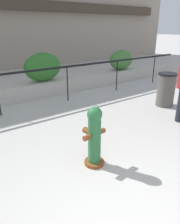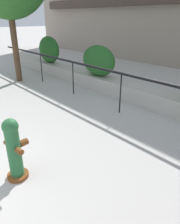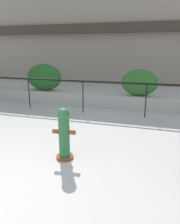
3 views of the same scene
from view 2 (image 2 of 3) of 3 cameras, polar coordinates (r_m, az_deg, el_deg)
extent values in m
cube|color=#B7B2A8|center=(6.96, 13.83, 4.14)|extent=(18.00, 0.70, 0.50)
cube|color=black|center=(5.88, 8.25, 9.91)|extent=(15.00, 0.05, 0.06)
cylinder|color=black|center=(11.20, -18.10, 12.61)|extent=(0.04, 0.04, 1.15)
cylinder|color=black|center=(9.30, -12.57, 11.16)|extent=(0.04, 0.04, 1.15)
cylinder|color=black|center=(7.54, -4.45, 8.82)|extent=(0.04, 0.04, 1.15)
cylinder|color=black|center=(6.03, 7.95, 4.87)|extent=(0.04, 0.04, 1.15)
ellipsoid|color=#235B23|center=(10.74, -10.67, 15.74)|extent=(1.42, 0.65, 1.19)
ellipsoid|color=#235B23|center=(8.07, 2.18, 13.25)|extent=(1.55, 0.64, 1.08)
cylinder|color=brown|center=(4.02, -18.28, -15.39)|extent=(0.39, 0.39, 0.06)
cylinder|color=#286638|center=(3.76, -19.16, -9.95)|extent=(0.25, 0.25, 0.85)
sphere|color=#286638|center=(3.54, -20.16, -3.57)|extent=(0.25, 0.25, 0.25)
cylinder|color=brown|center=(3.78, -17.01, -7.65)|extent=(0.13, 0.15, 0.11)
cylinder|color=brown|center=(3.58, -17.96, -9.70)|extent=(0.14, 0.11, 0.09)
cylinder|color=brown|center=(3.85, -20.67, -7.63)|extent=(0.14, 0.11, 0.09)
cylinder|color=brown|center=(9.59, -18.92, 15.66)|extent=(0.24, 0.24, 2.73)
camera|label=1|loc=(5.28, -60.03, 10.06)|focal=35.00mm
camera|label=3|loc=(3.09, -101.83, -10.54)|focal=35.00mm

